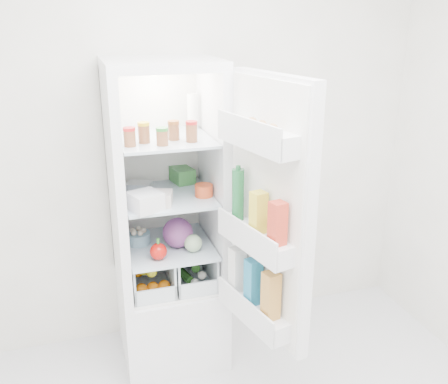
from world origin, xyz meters
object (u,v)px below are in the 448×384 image
object	(u,v)px
red_cabbage	(178,233)
fridge_door	(265,219)
mushroom_bowl	(138,238)
refrigerator	(167,253)

from	to	relation	value
red_cabbage	fridge_door	xyz separation A→B (m)	(0.32, -0.53, 0.26)
mushroom_bowl	fridge_door	distance (m)	0.89
fridge_door	refrigerator	bearing A→B (deg)	17.20
red_cabbage	mushroom_bowl	world-z (taller)	red_cabbage
refrigerator	mushroom_bowl	xyz separation A→B (m)	(-0.17, 0.01, 0.12)
fridge_door	mushroom_bowl	bearing A→B (deg)	26.60
refrigerator	mushroom_bowl	distance (m)	0.20
refrigerator	red_cabbage	world-z (taller)	refrigerator
red_cabbage	refrigerator	bearing A→B (deg)	115.73
red_cabbage	fridge_door	world-z (taller)	fridge_door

